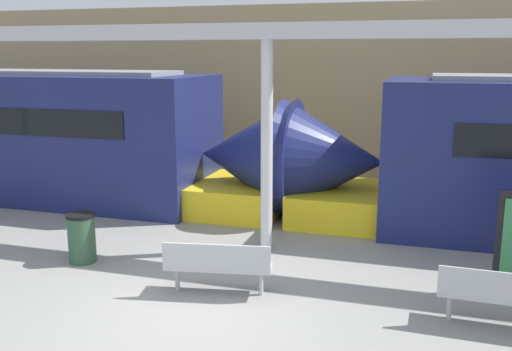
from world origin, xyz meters
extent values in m
plane|color=gray|center=(0.00, 0.00, 0.00)|extent=(60.00, 60.00, 0.00)
cube|color=tan|center=(0.00, 9.69, 2.50)|extent=(56.00, 0.20, 5.00)
cone|color=navy|center=(1.08, 5.26, 1.32)|extent=(2.26, 2.63, 2.63)
cube|color=yellow|center=(1.29, 5.26, 0.35)|extent=(2.03, 2.46, 0.70)
cone|color=navy|center=(-0.86, 5.26, 1.32)|extent=(2.26, 2.63, 2.63)
cube|color=yellow|center=(-1.08, 5.26, 0.35)|extent=(2.03, 2.46, 0.70)
cube|color=#ADB2B7|center=(0.10, 0.72, 0.43)|extent=(1.68, 0.72, 0.04)
cube|color=#ADB2B7|center=(0.14, 0.53, 0.65)|extent=(1.61, 0.32, 0.40)
cylinder|color=#ADB2B7|center=(-0.54, 0.61, 0.20)|extent=(0.07, 0.07, 0.41)
cylinder|color=#ADB2B7|center=(0.74, 0.84, 0.20)|extent=(0.07, 0.07, 0.41)
cube|color=#ADB2B7|center=(4.19, 0.78, 0.43)|extent=(1.80, 0.49, 0.04)
cube|color=#ADB2B7|center=(4.18, 0.58, 0.65)|extent=(1.79, 0.09, 0.40)
cylinder|color=#ADB2B7|center=(3.47, 0.80, 0.20)|extent=(0.07, 0.07, 0.41)
cylinder|color=#2D5138|center=(-2.68, 1.28, 0.41)|extent=(0.47, 0.47, 0.82)
cylinder|color=black|center=(-2.68, 1.28, 0.85)|extent=(0.50, 0.50, 0.06)
cylinder|color=silver|center=(0.27, 2.82, 1.92)|extent=(0.22, 0.22, 3.85)
cube|color=#B7B7BC|center=(0.27, 2.82, 3.99)|extent=(28.00, 0.60, 0.28)
camera|label=1|loc=(3.03, -6.98, 3.63)|focal=40.00mm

